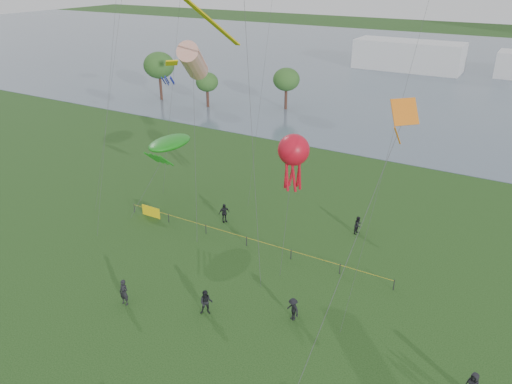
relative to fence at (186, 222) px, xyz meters
The scene contains 13 objects.
lake 84.98m from the fence, 83.06° to the left, with size 400.00×120.00×0.08m, color slate.
pavilion_left 79.41m from the fence, 91.25° to the left, with size 22.00×8.00×6.00m, color silver.
trees 41.87m from the fence, 123.16° to the left, with size 25.17×9.59×7.81m.
fence is the anchor object (origin of this frame).
spectator_a 11.98m from the fence, 46.27° to the right, with size 0.85×0.66×1.75m, color black.
spectator_b 14.84m from the fence, 25.43° to the right, with size 1.03×0.59×1.59m, color black.
spectator_c 3.44m from the fence, 47.74° to the left, with size 1.02×0.42×1.74m, color black.
spectator_f 10.99m from the fence, 74.32° to the right, with size 0.68×0.45×1.86m, color black.
spectator_g 14.70m from the fence, 26.04° to the left, with size 0.76×0.59×1.57m, color black.
kite_windsock 13.61m from the fence, 110.74° to the left, with size 6.41×8.54×15.25m.
kite_creature 7.14m from the fence, 142.50° to the left, with size 3.47×6.08×6.88m.
kite_octopus 13.62m from the fence, ahead, with size 2.18×2.64×10.39m.
kite_delta 23.17m from the fence, 17.43° to the right, with size 1.99×14.32×14.70m.
Camera 1 is at (13.95, -14.14, 20.86)m, focal length 35.00 mm.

